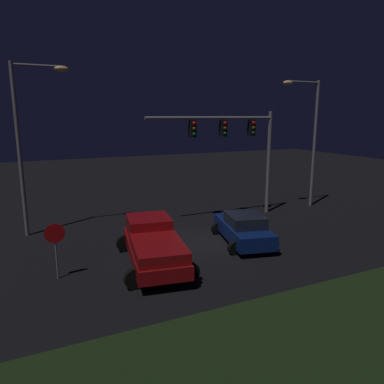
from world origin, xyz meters
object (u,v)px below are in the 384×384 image
Objects in this scene: pickup_truck at (153,241)px; car_sedan at (243,228)px; traffic_signal_gantry at (237,138)px; street_lamp_right at (309,129)px; stop_sign at (55,241)px; street_lamp_left at (29,130)px.

pickup_truck is 1.20× the size of car_sedan.
street_lamp_right is at bearing 1.51° from traffic_signal_gantry.
traffic_signal_gantry reaches higher than stop_sign.
street_lamp_right is (12.85, 5.11, 4.37)m from pickup_truck.
traffic_signal_gantry is (7.13, 4.96, 3.90)m from pickup_truck.
pickup_truck is 9.52m from traffic_signal_gantry.
pickup_truck is at bearing 110.50° from car_sedan.
pickup_truck is at bearing -2.55° from stop_sign.
street_lamp_left is (-11.44, 1.47, 0.61)m from traffic_signal_gantry.
stop_sign is (-8.77, -0.45, 0.82)m from car_sedan.
street_lamp_right reaches higher than pickup_truck.
street_lamp_right reaches higher than traffic_signal_gantry.
car_sedan is 2.11× the size of stop_sign.
street_lamp_left is at bearing 172.67° from traffic_signal_gantry.
street_lamp_left is (-4.31, 6.43, 4.51)m from pickup_truck.
car_sedan is 0.55× the size of street_lamp_right.
stop_sign is (-3.84, 0.17, 0.56)m from pickup_truck.
car_sedan is at bearing -73.52° from pickup_truck.
street_lamp_left is at bearing 71.21° from car_sedan.
stop_sign is at bearing -163.52° from street_lamp_right.
street_lamp_right is at bearing -47.06° from car_sedan.
street_lamp_left is 3.95× the size of stop_sign.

